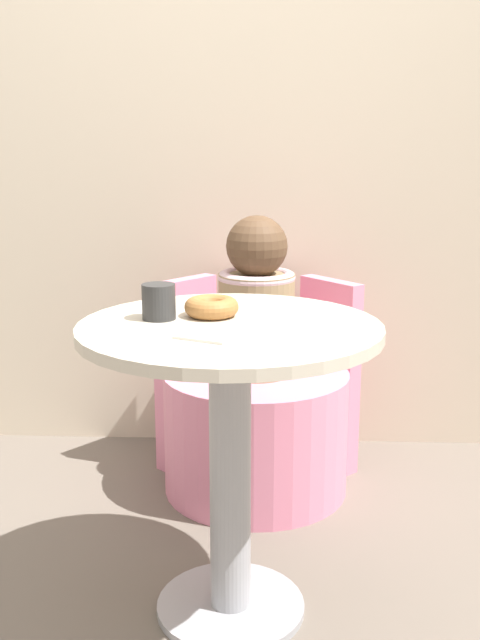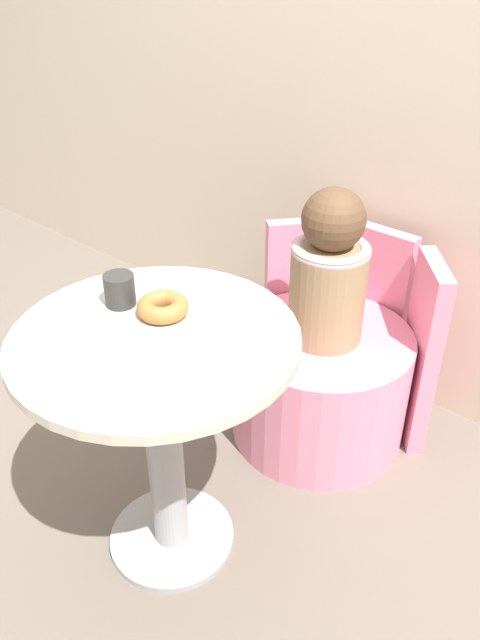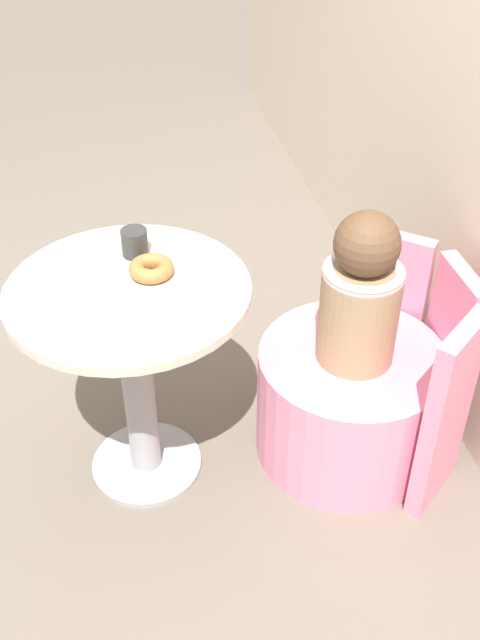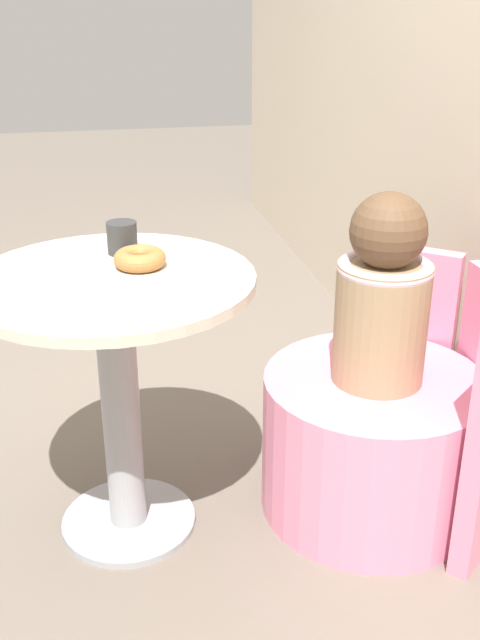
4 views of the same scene
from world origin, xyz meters
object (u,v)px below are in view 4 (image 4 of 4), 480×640
at_px(child_figure, 383,296).
at_px(donut, 140,259).
at_px(tub_chair, 371,442).
at_px(cup, 122,238).
at_px(round_table, 117,352).

xyz_separation_m(child_figure, donut, (-0.09, -0.56, 0.10)).
bearing_deg(tub_chair, cup, -108.50).
bearing_deg(tub_chair, child_figure, 180.00).
distance_m(round_table, donut, 0.22).
relative_size(tub_chair, child_figure, 1.19).
distance_m(tub_chair, child_figure, 0.41).
bearing_deg(round_table, donut, 122.48).
bearing_deg(tub_chair, round_table, -93.95).
bearing_deg(donut, cup, -164.14).
relative_size(tub_chair, cup, 7.33).
distance_m(round_table, cup, 0.28).
bearing_deg(cup, donut, 15.86).
distance_m(tub_chair, donut, 0.76).
height_order(tub_chair, donut, donut).
bearing_deg(cup, round_table, -13.51).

